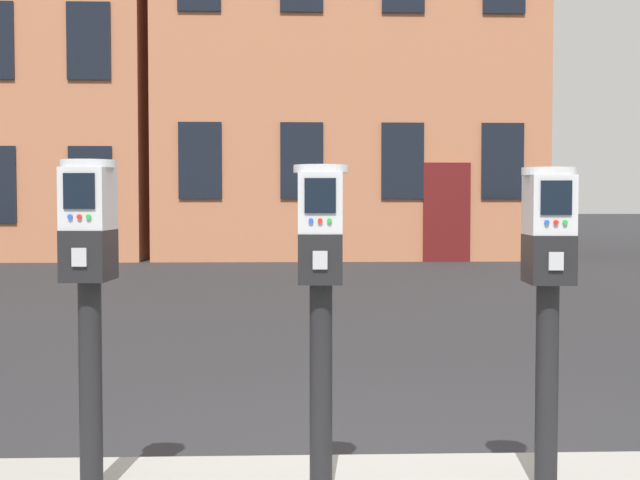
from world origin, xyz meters
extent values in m
cylinder|color=black|center=(-1.24, -0.31, 0.56)|extent=(0.10, 0.10, 0.85)
cube|color=black|center=(-1.24, -0.31, 1.09)|extent=(0.18, 0.25, 0.20)
cube|color=#A5A8AD|center=(-1.25, -0.44, 1.09)|extent=(0.06, 0.02, 0.07)
cube|color=#B7BABF|center=(-1.24, -0.31, 1.31)|extent=(0.18, 0.24, 0.24)
cube|color=black|center=(-1.24, -0.43, 1.34)|extent=(0.12, 0.02, 0.13)
cylinder|color=blue|center=(-1.28, -0.43, 1.24)|extent=(0.02, 0.01, 0.02)
cylinder|color=red|center=(-1.24, -0.43, 1.24)|extent=(0.02, 0.01, 0.02)
cylinder|color=green|center=(-1.21, -0.43, 1.24)|extent=(0.02, 0.01, 0.02)
cylinder|color=#B7BABF|center=(-1.24, -0.31, 1.44)|extent=(0.23, 0.23, 0.03)
cylinder|color=black|center=(-0.33, -0.31, 0.56)|extent=(0.10, 0.10, 0.84)
cube|color=black|center=(-0.33, -0.31, 1.07)|extent=(0.18, 0.25, 0.19)
cube|color=#A5A8AD|center=(-0.34, -0.44, 1.07)|extent=(0.06, 0.02, 0.07)
cube|color=#B7BABF|center=(-0.33, -0.31, 1.29)|extent=(0.18, 0.24, 0.24)
cube|color=black|center=(-0.34, -0.43, 1.32)|extent=(0.12, 0.02, 0.13)
cylinder|color=blue|center=(-0.38, -0.43, 1.22)|extent=(0.02, 0.01, 0.02)
cylinder|color=red|center=(-0.34, -0.43, 1.22)|extent=(0.02, 0.01, 0.02)
cylinder|color=green|center=(-0.31, -0.43, 1.22)|extent=(0.02, 0.01, 0.02)
cylinder|color=#B7BABF|center=(-0.33, -0.31, 1.42)|extent=(0.23, 0.23, 0.03)
cylinder|color=black|center=(0.57, -0.31, 0.56)|extent=(0.10, 0.10, 0.83)
cube|color=black|center=(0.57, -0.31, 1.07)|extent=(0.18, 0.25, 0.19)
cube|color=#A5A8AD|center=(0.56, -0.44, 1.07)|extent=(0.06, 0.02, 0.07)
cube|color=#B7BABF|center=(0.57, -0.31, 1.28)|extent=(0.18, 0.24, 0.24)
cube|color=black|center=(0.56, -0.43, 1.31)|extent=(0.12, 0.02, 0.13)
cylinder|color=blue|center=(0.53, -0.43, 1.22)|extent=(0.02, 0.01, 0.02)
cylinder|color=red|center=(0.56, -0.43, 1.22)|extent=(0.02, 0.01, 0.02)
cylinder|color=green|center=(0.60, -0.43, 1.22)|extent=(0.02, 0.01, 0.02)
cylinder|color=#B7BABF|center=(0.57, -0.31, 1.42)|extent=(0.23, 0.23, 0.03)
cube|color=black|center=(-4.56, 14.64, 1.63)|extent=(0.90, 0.06, 1.60)
cube|color=black|center=(-4.56, 14.64, 4.60)|extent=(0.90, 0.06, 1.60)
cube|color=#B7704C|center=(0.90, 17.98, 5.83)|extent=(8.50, 6.61, 11.66)
cube|color=black|center=(-2.28, 14.64, 2.14)|extent=(0.90, 0.06, 1.60)
cube|color=black|center=(-0.16, 14.64, 2.14)|extent=(0.90, 0.06, 1.60)
cube|color=black|center=(1.97, 14.64, 2.14)|extent=(0.90, 0.06, 1.60)
cube|color=black|center=(4.09, 14.64, 2.14)|extent=(0.90, 0.06, 1.60)
cube|color=#591414|center=(2.91, 14.64, 1.05)|extent=(1.00, 0.07, 2.10)
camera|label=1|loc=(-0.47, -3.73, 1.30)|focal=49.08mm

